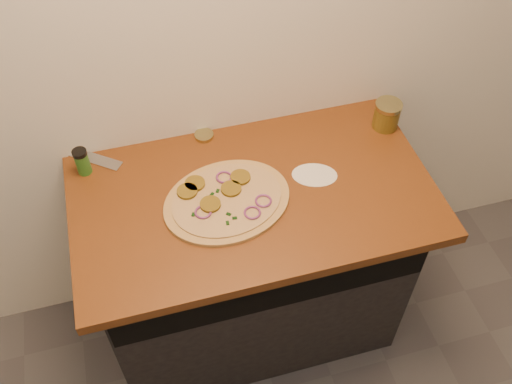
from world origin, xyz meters
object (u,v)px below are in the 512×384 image
object	(u,v)px
spice_shaker	(82,161)
pizza	(226,200)
chefs_knife	(70,151)
salsa_jar	(387,115)

from	to	relation	value
spice_shaker	pizza	bearing A→B (deg)	-30.89
chefs_knife	salsa_jar	world-z (taller)	salsa_jar
chefs_knife	spice_shaker	distance (m)	0.13
chefs_knife	spice_shaker	size ratio (longest dim) A/B	2.94
salsa_jar	spice_shaker	distance (m)	1.08
salsa_jar	spice_shaker	bearing A→B (deg)	176.76
pizza	salsa_jar	world-z (taller)	salsa_jar
chefs_knife	pizza	bearing A→B (deg)	-37.78
chefs_knife	salsa_jar	distance (m)	1.13
chefs_knife	salsa_jar	size ratio (longest dim) A/B	2.75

